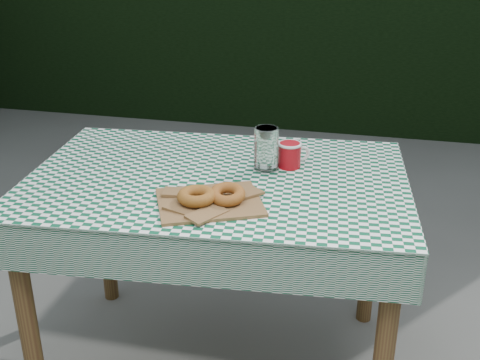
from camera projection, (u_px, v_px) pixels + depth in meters
name	position (u px, v px, depth m)	size (l,w,h in m)	color
hedge_north	(329.00, 7.00, 4.63)	(7.00, 0.70, 1.80)	black
table	(219.00, 276.00, 2.11)	(1.21, 0.81, 0.75)	brown
tablecloth	(217.00, 177.00, 1.96)	(1.23, 0.83, 0.01)	#0B462B
paper_bag	(210.00, 201.00, 1.76)	(0.30, 0.24, 0.02)	olive
bagel_front	(197.00, 196.00, 1.74)	(0.11, 0.11, 0.04)	#9E6B20
bagel_back	(227.00, 194.00, 1.75)	(0.11, 0.11, 0.03)	#9A4E1F
coffee_mug	(289.00, 155.00, 2.02)	(0.15, 0.15, 0.09)	#A90A13
drinking_glass	(266.00, 149.00, 1.99)	(0.08, 0.08, 0.15)	white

